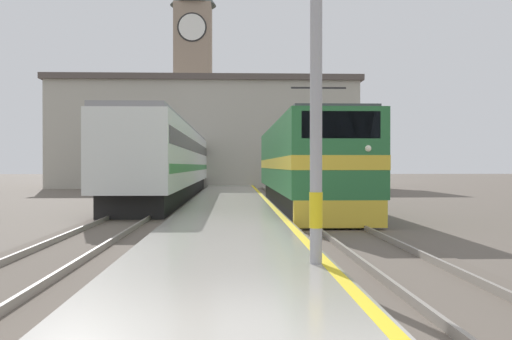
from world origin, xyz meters
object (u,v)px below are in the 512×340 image
locomotive_train (304,165)px  catenary_mast (321,25)px  passenger_train (179,161)px  clock_tower (193,71)px

locomotive_train → catenary_mast: catenary_mast is taller
passenger_train → clock_tower: size_ratio=1.78×
passenger_train → catenary_mast: (5.12, -30.56, 2.06)m
passenger_train → catenary_mast: catenary_mast is taller
catenary_mast → clock_tower: bearing=96.0°
locomotive_train → passenger_train: (-6.80, 14.00, 0.25)m
passenger_train → catenary_mast: size_ratio=5.12×
catenary_mast → locomotive_train: bearing=84.2°
locomotive_train → clock_tower: clock_tower is taller
passenger_train → clock_tower: bearing=91.5°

